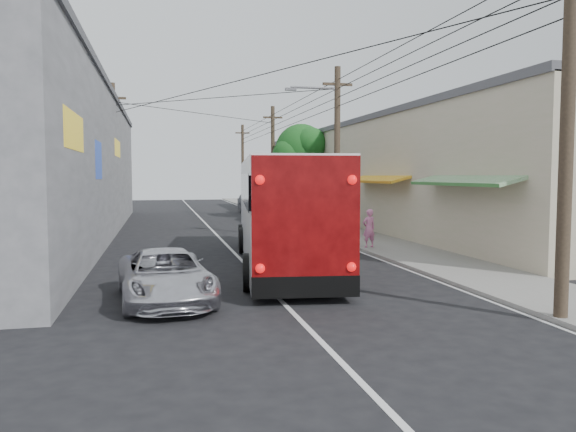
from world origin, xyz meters
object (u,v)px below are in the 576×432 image
object	(u,v)px
coach_bus	(282,211)
parked_car_far	(255,204)
pedestrian_far	(347,214)
parked_suv	(307,219)
parked_car_mid	(263,209)
jeepney	(165,276)
pedestrian_near	(369,228)

from	to	relation	value
coach_bus	parked_car_far	size ratio (longest dim) A/B	2.59
pedestrian_far	parked_suv	bearing A→B (deg)	24.75
parked_suv	parked_car_far	bearing A→B (deg)	89.13
coach_bus	parked_suv	world-z (taller)	coach_bus
coach_bus	pedestrian_far	world-z (taller)	coach_bus
parked_car_mid	coach_bus	bearing A→B (deg)	-91.26
parked_suv	parked_car_mid	size ratio (longest dim) A/B	1.12
coach_bus	jeepney	distance (m)	6.43
jeepney	parked_suv	distance (m)	16.10
pedestrian_near	pedestrian_far	bearing A→B (deg)	-114.12
coach_bus	pedestrian_near	world-z (taller)	coach_bus
coach_bus	parked_car_far	distance (m)	26.03
coach_bus	pedestrian_far	distance (m)	12.23
pedestrian_far	jeepney	bearing A→B (deg)	57.01
coach_bus	pedestrian_near	distance (m)	5.14
coach_bus	parked_suv	size ratio (longest dim) A/B	2.31
parked_suv	parked_car_mid	bearing A→B (deg)	93.52
jeepney	pedestrian_far	xyz separation A→B (m)	(9.94, 15.56, 0.29)
jeepney	parked_car_mid	bearing A→B (deg)	68.77
parked_suv	parked_car_mid	world-z (taller)	parked_car_mid
parked_car_far	coach_bus	bearing A→B (deg)	-103.79
pedestrian_far	coach_bus	bearing A→B (deg)	60.10
parked_suv	pedestrian_far	xyz separation A→B (m)	(2.61, 1.23, 0.13)
coach_bus	parked_car_mid	xyz separation A→B (m)	(2.71, 18.25, -1.01)
parked_car_far	pedestrian_near	size ratio (longest dim) A/B	3.10
coach_bus	jeepney	xyz separation A→B (m)	(-3.93, -4.94, -1.21)
jeepney	parked_suv	size ratio (longest dim) A/B	0.83
jeepney	pedestrian_near	distance (m)	11.23
pedestrian_near	pedestrian_far	distance (m)	8.04
jeepney	parked_car_far	size ratio (longest dim) A/B	0.93
jeepney	parked_suv	xyz separation A→B (m)	(7.32, 14.33, 0.16)
jeepney	coach_bus	bearing A→B (deg)	46.22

